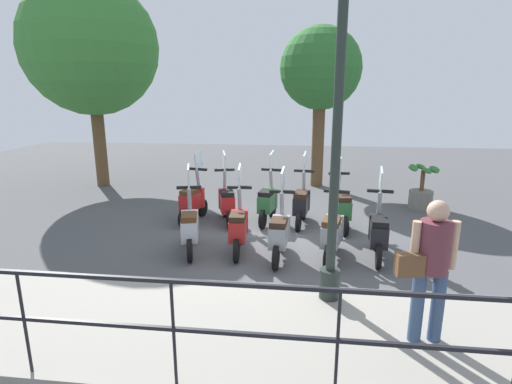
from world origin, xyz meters
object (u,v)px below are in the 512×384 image
object	(u,v)px
scooter_near_0	(378,232)
scooter_far_1	(302,203)
tree_large	(91,48)
scooter_near_3	(238,227)
tree_distant	(321,70)
scooter_far_4	(193,200)
scooter_near_1	(332,232)
lamp_post_near	(336,153)
potted_palm	(421,191)
pedestrian_with_bag	(431,262)
scooter_near_2	(280,233)
scooter_far_0	(341,207)
scooter_far_3	(227,202)
scooter_far_2	(268,201)
scooter_near_4	(190,227)

from	to	relation	value
scooter_near_0	scooter_far_1	bearing A→B (deg)	45.04
tree_large	scooter_near_3	xyz separation A→B (m)	(-4.70, -4.96, -3.51)
tree_distant	scooter_far_4	world-z (taller)	tree_distant
scooter_near_0	scooter_near_1	distance (m)	0.79
lamp_post_near	tree_distant	world-z (taller)	tree_distant
lamp_post_near	potted_palm	distance (m)	5.79
tree_large	tree_distant	world-z (taller)	tree_large
tree_large	scooter_far_1	bearing A→B (deg)	-116.70
pedestrian_with_bag	scooter_near_0	world-z (taller)	pedestrian_with_bag
scooter_near_0	scooter_near_1	size ratio (longest dim) A/B	1.00
scooter_far_4	scooter_near_3	bearing A→B (deg)	-128.51
scooter_far_4	potted_palm	bearing A→B (deg)	-59.61
tree_large	scooter_near_2	bearing A→B (deg)	-130.86
pedestrian_with_bag	scooter_far_0	world-z (taller)	pedestrian_with_bag
scooter_near_3	scooter_far_3	size ratio (longest dim) A/B	1.00
tree_distant	scooter_far_3	bearing A→B (deg)	151.93
scooter_near_0	scooter_far_3	bearing A→B (deg)	68.19
tree_distant	scooter_far_2	distance (m)	4.85
pedestrian_with_bag	tree_distant	xyz separation A→B (m)	(7.97, 0.92, 2.31)
scooter_near_2	pedestrian_with_bag	bearing A→B (deg)	-139.47
scooter_near_2	scooter_far_3	world-z (taller)	same
scooter_far_0	scooter_far_4	size ratio (longest dim) A/B	1.00
pedestrian_with_bag	scooter_far_2	xyz separation A→B (m)	(4.27, 2.08, -0.60)
tree_distant	scooter_near_1	world-z (taller)	tree_distant
scooter_far_1	scooter_far_4	bearing A→B (deg)	98.91
potted_palm	scooter_near_2	size ratio (longest dim) A/B	0.69
tree_large	scooter_near_4	distance (m)	7.23
potted_palm	scooter_near_4	world-z (taller)	scooter_near_4
scooter_far_0	scooter_near_3	bearing A→B (deg)	119.21
scooter_far_1	scooter_far_3	size ratio (longest dim) A/B	1.00
potted_palm	scooter_near_0	bearing A→B (deg)	153.90
scooter_near_2	scooter_far_1	world-z (taller)	same
scooter_near_4	scooter_far_4	size ratio (longest dim) A/B	1.00
tree_large	scooter_far_0	bearing A→B (deg)	-115.18
scooter_near_1	scooter_far_4	world-z (taller)	same
pedestrian_with_bag	scooter_far_1	xyz separation A→B (m)	(4.21, 1.35, -0.60)
lamp_post_near	scooter_near_2	size ratio (longest dim) A/B	2.82
tree_distant	scooter_near_3	xyz separation A→B (m)	(-5.43, 1.53, -2.90)
potted_palm	scooter_far_4	size ratio (longest dim) A/B	0.69
tree_large	potted_palm	bearing A→B (deg)	-99.29
scooter_near_0	scooter_near_4	world-z (taller)	same
pedestrian_with_bag	scooter_far_2	size ratio (longest dim) A/B	1.03
lamp_post_near	scooter_far_0	xyz separation A→B (m)	(3.20, -0.41, -1.59)
scooter_near_2	scooter_far_2	world-z (taller)	same
scooter_far_0	scooter_far_4	xyz separation A→B (m)	(0.12, 3.17, 0.00)
scooter_far_1	scooter_far_3	world-z (taller)	same
potted_palm	scooter_near_0	distance (m)	3.60
scooter_far_0	scooter_near_4	bearing A→B (deg)	111.32
tree_distant	scooter_near_4	world-z (taller)	tree_distant
tree_large	potted_palm	size ratio (longest dim) A/B	5.57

